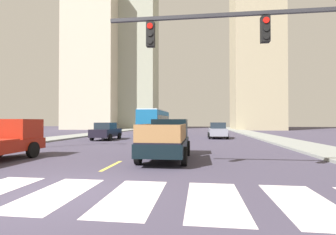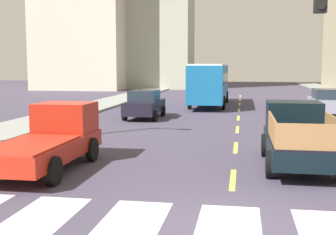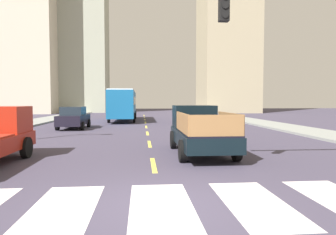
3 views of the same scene
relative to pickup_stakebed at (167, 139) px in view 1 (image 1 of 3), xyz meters
The scene contains 22 objects.
ground_plane 6.74m from the pickup_stakebed, 107.59° to the right, with size 160.00×160.00×0.00m, color #413B4E.
sidewalk_right 14.77m from the pickup_stakebed, 52.11° to the left, with size 3.23×110.00×0.15m, color gray.
sidewalk_left 17.53m from the pickup_stakebed, 138.37° to the left, with size 3.23×110.00×0.15m, color gray.
crosswalk_stripe_4 6.74m from the pickup_stakebed, 107.59° to the right, with size 1.30×3.08×0.01m, color silver.
crosswalk_stripe_5 6.43m from the pickup_stakebed, 90.25° to the right, with size 1.30×3.08×0.01m, color silver.
crosswalk_stripe_6 6.73m from the pickup_stakebed, 72.87° to the right, with size 1.30×3.08×0.01m, color silver.
crosswalk_stripe_7 7.55m from the pickup_stakebed, 58.16° to the right, with size 1.30×3.08×0.01m, color silver.
lane_dash_0 3.25m from the pickup_stakebed, 130.45° to the right, with size 0.16×2.40×0.01m, color #E0CD4C.
lane_dash_1 3.45m from the pickup_stakebed, 127.46° to the left, with size 0.16×2.40×0.01m, color #E0CD4C.
lane_dash_2 7.95m from the pickup_stakebed, 104.81° to the left, with size 0.16×2.40×0.01m, color #E0CD4C.
lane_dash_3 12.83m from the pickup_stakebed, 99.08° to the left, with size 0.16×2.40×0.01m, color #E0CD4C.
lane_dash_4 17.77m from the pickup_stakebed, 96.53° to the left, with size 0.16×2.40×0.01m, color #E0CD4C.
lane_dash_5 22.74m from the pickup_stakebed, 95.10° to the left, with size 0.16×2.40×0.01m, color #E0CD4C.
lane_dash_6 27.72m from the pickup_stakebed, 94.18° to the left, with size 0.16×2.40×0.01m, color #E0CD4C.
lane_dash_7 32.71m from the pickup_stakebed, 93.54° to the left, with size 0.16×2.40×0.01m, color #E0CD4C.
pickup_stakebed is the anchor object (origin of this frame).
city_bus 21.13m from the pickup_stakebed, 101.98° to the left, with size 2.72×10.80×3.32m.
sedan_mid 13.88m from the pickup_stakebed, 123.60° to the left, with size 2.02×4.40×1.72m.
sedan_near_left 15.56m from the pickup_stakebed, 76.80° to the left, with size 2.02×4.40×1.72m.
traffic_signal_gantry 7.11m from the pickup_stakebed, 38.59° to the right, with size 9.62×0.27×6.00m.
block_mid_left 52.16m from the pickup_stakebed, 106.34° to the left, with size 9.84×8.13×35.99m, color #9EA28E.
block_mid_right 51.67m from the pickup_stakebed, 117.98° to the left, with size 11.76×10.05×33.56m, color beige.
Camera 1 is at (3.63, -5.96, 1.85)m, focal length 26.55 mm.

